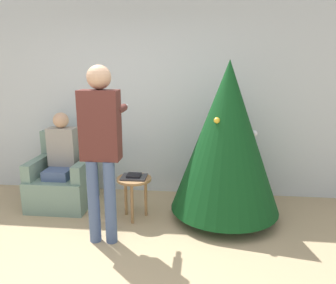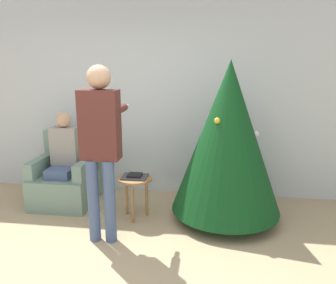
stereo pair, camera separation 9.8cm
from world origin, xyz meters
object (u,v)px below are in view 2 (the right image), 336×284
(christmas_tree, at_px, (228,138))
(person_standing, at_px, (100,138))
(person_seated, at_px, (64,155))
(side_stool, at_px, (135,184))
(armchair, at_px, (66,179))

(christmas_tree, relative_size, person_standing, 1.03)
(christmas_tree, xyz_separation_m, person_seated, (-2.11, 0.17, -0.34))
(christmas_tree, xyz_separation_m, side_stool, (-1.08, -0.13, -0.58))
(armchair, height_order, person_seated, person_seated)
(person_seated, height_order, person_standing, person_standing)
(armchair, distance_m, person_seated, 0.35)
(christmas_tree, bearing_deg, side_stool, -173.09)
(christmas_tree, height_order, side_stool, christmas_tree)
(christmas_tree, bearing_deg, person_standing, -153.58)
(side_stool, bearing_deg, person_seated, 163.49)
(person_standing, distance_m, side_stool, 0.88)
(christmas_tree, relative_size, side_stool, 3.67)
(armchair, xyz_separation_m, side_stool, (1.03, -0.33, 0.11))
(armchair, relative_size, side_stool, 1.83)
(side_stool, bearing_deg, person_standing, -113.04)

